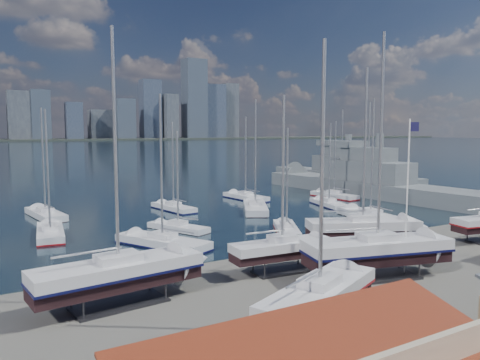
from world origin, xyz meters
TOP-DOWN VIEW (x-y plane):
  - ground at (0.00, -10.00)m, footprint 1400.00×1400.00m
  - water at (0.00, 300.00)m, footprint 1400.00×600.00m
  - sailboat_cradle_0 at (-20.27, -6.12)m, footprint 11.52×4.39m
  - sailboat_cradle_1 at (-11.65, -16.11)m, footprint 10.43×6.73m
  - sailboat_cradle_2 at (-6.75, -5.62)m, footprint 8.84×3.09m
  - sailboat_cradle_3 at (-1.18, -10.56)m, footprint 12.24×6.16m
  - sailboat_cradle_4 at (4.26, -3.58)m, footprint 10.99×7.16m
  - sailboat_moored_1 at (-21.06, 17.54)m, footprint 3.93×9.92m
  - sailboat_moored_2 at (-19.84, 29.78)m, footprint 4.14×10.34m
  - sailboat_moored_3 at (-12.16, 7.11)m, footprint 7.30×10.73m
  - sailboat_moored_4 at (-7.88, 13.33)m, footprint 5.24×8.15m
  - sailboat_moored_5 at (-3.03, 26.50)m, footprint 3.88×9.21m
  - sailboat_moored_6 at (2.29, 6.17)m, footprint 6.06×8.34m
  - sailboat_moored_7 at (6.88, 20.07)m, footprint 8.07×11.13m
  - sailboat_moored_8 at (11.53, 30.44)m, footprint 3.71×9.90m
  - sailboat_moored_9 at (16.11, 6.80)m, footprint 4.33×11.05m
  - sailboat_moored_10 at (18.76, 17.84)m, footprint 4.58×9.20m
  - sailboat_moored_11 at (25.71, 24.45)m, footprint 3.38×9.37m
  - naval_ship_east at (33.32, 24.26)m, footprint 10.28×46.78m
  - naval_ship_west at (44.54, 43.31)m, footprint 7.96×40.65m
  - car_a at (-9.59, -21.49)m, footprint 3.37×5.03m
  - car_b at (-9.52, -18.97)m, footprint 5.10×3.14m
  - flagpole at (1.44, -11.11)m, footprint 1.10×0.12m

SIDE VIEW (x-z plane):
  - water at x=0.00m, z-range -0.35..0.05m
  - ground at x=0.00m, z-range 0.00..0.00m
  - sailboat_moored_1 at x=-21.06m, z-range -6.91..7.52m
  - sailboat_moored_8 at x=11.53m, z-range -6.92..7.54m
  - sailboat_moored_11 at x=25.71m, z-range -6.55..7.16m
  - sailboat_moored_5 at x=-3.03m, z-range -6.37..6.98m
  - sailboat_moored_10 at x=18.76m, z-range -6.31..6.93m
  - sailboat_moored_3 at x=-12.16m, z-range -7.55..8.17m
  - sailboat_moored_6 at x=2.29m, z-range -5.87..6.48m
  - sailboat_moored_2 at x=-19.84m, z-range -7.26..7.91m
  - sailboat_moored_9 at x=16.11m, z-range -7.80..8.44m
  - sailboat_moored_7 at x=6.88m, z-range -8.00..8.65m
  - sailboat_moored_4 at x=-7.88m, z-range -5.66..6.31m
  - car_b at x=-9.52m, z-range 0.00..1.59m
  - car_a at x=-9.59m, z-range 0.00..1.59m
  - naval_ship_east at x=33.32m, z-range -7.42..10.75m
  - naval_ship_west at x=44.54m, z-range -7.15..10.49m
  - sailboat_cradle_2 at x=-6.75m, z-range -5.16..9.14m
  - sailboat_cradle_1 at x=-11.65m, z-range -6.10..10.28m
  - sailboat_cradle_4 at x=4.26m, z-range -6.54..10.83m
  - sailboat_cradle_0 at x=-20.27m, z-range -6.83..11.18m
  - sailboat_cradle_3 at x=-1.18m, z-range -7.20..11.63m
  - flagpole at x=1.44m, z-range 0.97..13.39m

